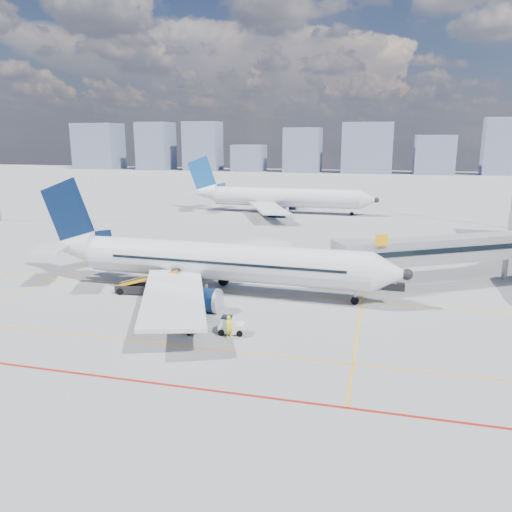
% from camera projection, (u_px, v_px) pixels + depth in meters
% --- Properties ---
extents(ground, '(420.00, 420.00, 0.00)m').
position_uv_depth(ground, '(196.00, 318.00, 43.91)').
color(ground, gray).
rests_on(ground, ground).
extents(apron_markings, '(90.00, 35.12, 0.01)m').
position_uv_depth(apron_markings, '(172.00, 333.00, 40.36)').
color(apron_markings, '#ECA10C').
rests_on(apron_markings, ground).
extents(jet_bridge, '(23.55, 15.78, 6.30)m').
position_uv_depth(jet_bridge, '(458.00, 250.00, 53.35)').
color(jet_bridge, gray).
rests_on(jet_bridge, ground).
extents(distant_skyline, '(262.40, 15.84, 23.43)m').
position_uv_depth(distant_skyline, '(310.00, 150.00, 225.03)').
color(distant_skyline, slate).
rests_on(distant_skyline, ground).
extents(main_aircraft, '(39.26, 34.20, 11.44)m').
position_uv_depth(main_aircraft, '(208.00, 261.00, 50.60)').
color(main_aircraft, silver).
rests_on(main_aircraft, ground).
extents(second_aircraft, '(40.69, 35.46, 11.86)m').
position_uv_depth(second_aircraft, '(278.00, 197.00, 104.09)').
color(second_aircraft, silver).
rests_on(second_aircraft, ground).
extents(baggage_tug, '(2.16, 1.44, 1.42)m').
position_uv_depth(baggage_tug, '(230.00, 325.00, 40.20)').
color(baggage_tug, silver).
rests_on(baggage_tug, ground).
extents(cargo_dolly, '(3.99, 2.95, 2.00)m').
position_uv_depth(cargo_dolly, '(182.00, 316.00, 41.06)').
color(cargo_dolly, black).
rests_on(cargo_dolly, ground).
extents(belt_loader, '(6.87, 2.24, 2.77)m').
position_uv_depth(belt_loader, '(141.00, 287.00, 50.56)').
color(belt_loader, black).
rests_on(belt_loader, ground).
extents(ramp_worker, '(0.74, 0.80, 1.84)m').
position_uv_depth(ramp_worker, '(229.00, 327.00, 39.28)').
color(ramp_worker, yellow).
rests_on(ramp_worker, ground).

